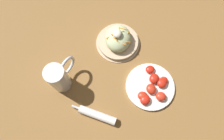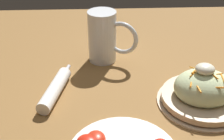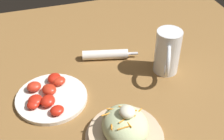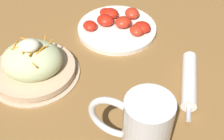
# 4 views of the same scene
# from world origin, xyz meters

# --- Properties ---
(ground_plane) EXTENTS (1.43, 1.43, 0.00)m
(ground_plane) POSITION_xyz_m (0.00, 0.00, 0.00)
(ground_plane) COLOR olive
(salad_plate) EXTENTS (0.21, 0.21, 0.11)m
(salad_plate) POSITION_xyz_m (0.10, 0.04, 0.03)
(salad_plate) COLOR #D1B28E
(salad_plate) RESTS_ON ground_plane
(beer_mug) EXTENTS (0.14, 0.09, 0.15)m
(beer_mug) POSITION_xyz_m (-0.13, 0.26, 0.07)
(beer_mug) COLOR white
(beer_mug) RESTS_ON ground_plane
(napkin_roll) EXTENTS (0.07, 0.20, 0.03)m
(napkin_roll) POSITION_xyz_m (-0.26, 0.09, 0.02)
(napkin_roll) COLOR white
(napkin_roll) RESTS_ON ground_plane
(tomato_plate) EXTENTS (0.22, 0.22, 0.04)m
(tomato_plate) POSITION_xyz_m (-0.11, -0.13, 0.01)
(tomato_plate) COLOR white
(tomato_plate) RESTS_ON ground_plane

